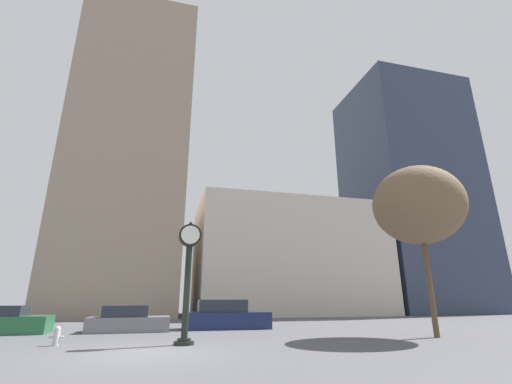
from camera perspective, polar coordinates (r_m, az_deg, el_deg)
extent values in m
plane|color=#515156|center=(11.82, -18.47, -24.24)|extent=(200.00, 200.00, 0.00)
cube|color=gray|center=(38.66, -19.84, 5.30)|extent=(11.03, 12.00, 31.56)
cube|color=beige|center=(38.09, 5.04, -11.13)|extent=(19.28, 12.00, 11.31)
cube|color=#2D384C|center=(48.08, 24.11, -0.24)|extent=(13.36, 12.00, 28.93)
cylinder|color=black|center=(13.63, -11.93, -23.42)|extent=(0.73, 0.73, 0.12)
cylinder|color=black|center=(13.62, -11.90, -22.97)|extent=(0.48, 0.48, 0.10)
cylinder|color=black|center=(13.55, -11.44, -15.83)|extent=(0.24, 0.24, 3.29)
cylinder|color=black|center=(13.75, -10.93, -7.15)|extent=(0.86, 0.39, 0.86)
cylinder|color=white|center=(13.55, -10.87, -7.01)|extent=(0.71, 0.02, 0.71)
cylinder|color=white|center=(13.95, -10.99, -7.29)|extent=(0.71, 0.02, 0.71)
sphere|color=black|center=(13.84, -10.81, -5.15)|extent=(0.12, 0.12, 0.12)
cube|color=#236038|center=(20.85, -36.83, -17.34)|extent=(4.18, 1.91, 0.80)
cube|color=slate|center=(19.56, -20.35, -19.94)|extent=(3.93, 1.98, 0.70)
cube|color=#232833|center=(19.55, -20.75, -18.05)|extent=(2.16, 1.73, 0.55)
cube|color=#19234C|center=(20.17, -4.99, -20.53)|extent=(4.85, 2.03, 0.88)
cube|color=#232833|center=(20.11, -5.65, -18.35)|extent=(2.69, 1.72, 0.65)
cylinder|color=#B7B7BC|center=(14.93, -30.33, -20.25)|extent=(0.21, 0.21, 0.51)
sphere|color=#B7B7BC|center=(14.91, -30.15, -19.14)|extent=(0.20, 0.20, 0.20)
cylinder|color=#B7B7BC|center=(14.97, -31.00, -20.04)|extent=(0.14, 0.07, 0.07)
cylinder|color=#B7B7BC|center=(14.89, -29.63, -20.26)|extent=(0.14, 0.07, 0.07)
cylinder|color=brown|center=(17.54, 26.90, -13.20)|extent=(0.24, 0.24, 4.60)
ellipsoid|color=brown|center=(18.03, 25.38, -1.97)|extent=(4.14, 4.14, 3.73)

